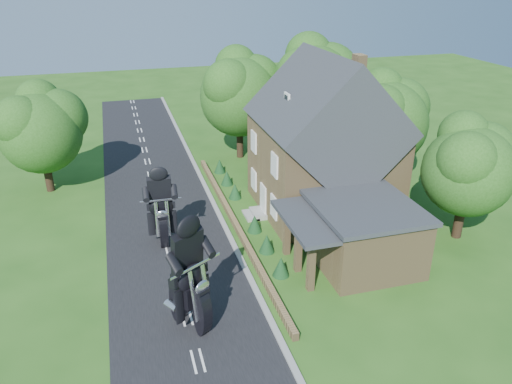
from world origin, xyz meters
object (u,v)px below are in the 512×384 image
object	(u,v)px
motorcycle_follow	(163,231)
annex	(361,232)
garden_wall	(235,223)
house	(324,146)
motorcycle_lead	(191,311)

from	to	relation	value
motorcycle_follow	annex	bearing A→B (deg)	155.22
garden_wall	annex	world-z (taller)	annex
house	annex	xyz separation A→B (m)	(-0.62, -6.80, -2.58)
garden_wall	house	xyz separation A→B (m)	(6.19, 1.00, 4.14)
garden_wall	house	world-z (taller)	house
house	garden_wall	bearing A→B (deg)	-170.83
garden_wall	annex	size ratio (longest dim) A/B	3.12
annex	motorcycle_follow	size ratio (longest dim) A/B	4.54
motorcycle_lead	motorcycle_follow	xyz separation A→B (m)	(-0.34, 7.95, -0.12)
garden_wall	motorcycle_lead	size ratio (longest dim) A/B	12.12
garden_wall	motorcycle_follow	distance (m)	4.61
motorcycle_lead	annex	bearing A→B (deg)	165.18
garden_wall	annex	bearing A→B (deg)	-46.16
house	motorcycle_lead	size ratio (longest dim) A/B	5.64
garden_wall	house	distance (m)	7.52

